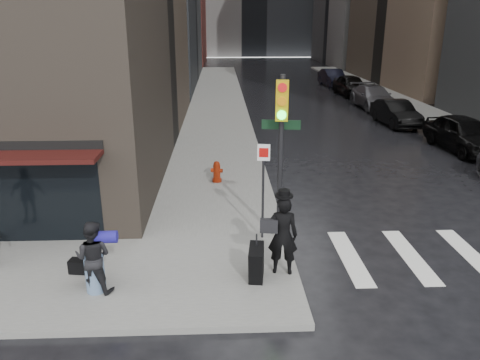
% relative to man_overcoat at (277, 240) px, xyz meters
% --- Properties ---
extents(ground, '(140.00, 140.00, 0.00)m').
position_rel_man_overcoat_xyz_m(ground, '(-1.47, 0.02, -1.04)').
color(ground, black).
rests_on(ground, ground).
extents(sidewalk_left, '(4.00, 50.00, 0.15)m').
position_rel_man_overcoat_xyz_m(sidewalk_left, '(-1.47, 27.02, -0.96)').
color(sidewalk_left, slate).
rests_on(sidewalk_left, ground).
extents(sidewalk_right, '(3.00, 50.00, 0.15)m').
position_rel_man_overcoat_xyz_m(sidewalk_right, '(12.03, 27.02, -0.96)').
color(sidewalk_right, slate).
rests_on(sidewalk_right, ground).
extents(man_overcoat, '(1.23, 1.03, 2.12)m').
position_rel_man_overcoat_xyz_m(man_overcoat, '(0.00, 0.00, 0.00)').
color(man_overcoat, black).
rests_on(man_overcoat, ground).
extents(man_jeans, '(1.16, 0.76, 1.66)m').
position_rel_man_overcoat_xyz_m(man_jeans, '(-4.06, -0.55, -0.06)').
color(man_jeans, black).
rests_on(man_jeans, ground).
extents(traffic_light, '(1.10, 0.56, 4.42)m').
position_rel_man_overcoat_xyz_m(traffic_light, '(0.22, 1.82, 1.96)').
color(traffic_light, black).
rests_on(traffic_light, ground).
extents(fire_hydrant, '(0.45, 0.34, 0.78)m').
position_rel_man_overcoat_xyz_m(fire_hydrant, '(-1.43, 6.77, -0.54)').
color(fire_hydrant, '#9A2209').
rests_on(fire_hydrant, ground).
extents(parked_car_1, '(2.22, 4.92, 1.64)m').
position_rel_man_overcoat_xyz_m(parked_car_1, '(10.06, 11.21, -0.22)').
color(parked_car_1, black).
rests_on(parked_car_1, ground).
extents(parked_car_2, '(1.81, 4.45, 1.44)m').
position_rel_man_overcoat_xyz_m(parked_car_2, '(8.96, 16.96, -0.32)').
color(parked_car_2, black).
rests_on(parked_car_2, ground).
extents(parked_car_3, '(2.34, 5.36, 1.53)m').
position_rel_man_overcoat_xyz_m(parked_car_3, '(9.43, 22.70, -0.27)').
color(parked_car_3, '#515055').
rests_on(parked_car_3, ground).
extents(parked_car_4, '(2.28, 4.98, 1.66)m').
position_rel_man_overcoat_xyz_m(parked_car_4, '(9.40, 28.45, -0.21)').
color(parked_car_4, black).
rests_on(parked_car_4, ground).
extents(parked_car_5, '(2.00, 4.84, 1.56)m').
position_rel_man_overcoat_xyz_m(parked_car_5, '(9.24, 34.20, -0.26)').
color(parked_car_5, black).
rests_on(parked_car_5, ground).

